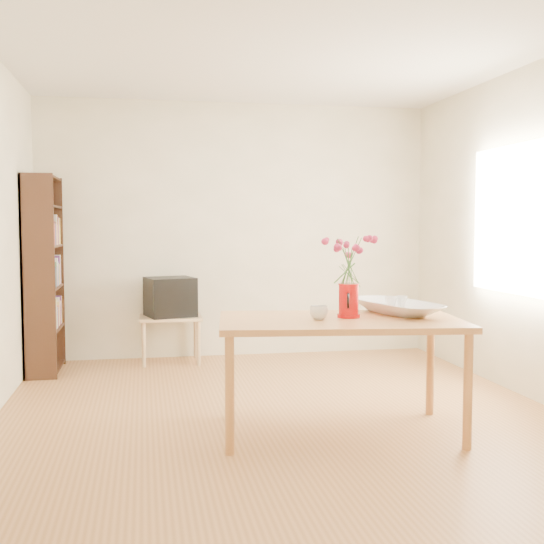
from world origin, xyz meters
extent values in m
plane|color=#9E6938|center=(0.00, 0.00, 0.00)|extent=(4.50, 4.50, 0.00)
plane|color=white|center=(0.00, 0.00, 2.60)|extent=(4.50, 4.50, 0.00)
plane|color=beige|center=(0.00, 2.25, 1.30)|extent=(4.00, 0.00, 4.00)
plane|color=beige|center=(0.00, -2.25, 1.30)|extent=(4.00, 0.00, 4.00)
plane|color=beige|center=(2.00, 0.00, 1.30)|extent=(0.00, 4.50, 4.50)
plane|color=white|center=(1.98, 0.30, 1.40)|extent=(0.00, 1.30, 1.30)
cube|color=#B3733D|center=(0.29, -0.52, 0.73)|extent=(1.65, 1.07, 0.04)
cylinder|color=#B3733D|center=(-0.46, -0.81, 0.35)|extent=(0.06, 0.06, 0.71)
cylinder|color=#B3733D|center=(0.96, -0.99, 0.35)|extent=(0.06, 0.06, 0.71)
cylinder|color=#B3733D|center=(-0.37, -0.05, 0.35)|extent=(0.06, 0.06, 0.71)
cylinder|color=#B3733D|center=(1.05, -0.23, 0.35)|extent=(0.06, 0.06, 0.71)
cube|color=tan|center=(-0.70, 1.97, 0.45)|extent=(0.60, 0.45, 0.03)
cylinder|color=tan|center=(-0.96, 1.78, 0.22)|extent=(0.04, 0.04, 0.43)
cylinder|color=tan|center=(-0.44, 1.78, 0.22)|extent=(0.04, 0.04, 0.43)
cylinder|color=tan|center=(-0.96, 2.15, 0.22)|extent=(0.04, 0.04, 0.43)
cylinder|color=tan|center=(-0.44, 2.15, 0.22)|extent=(0.04, 0.04, 0.43)
cube|color=black|center=(-1.85, 1.41, 0.90)|extent=(0.28, 0.02, 1.80)
cube|color=black|center=(-1.85, 2.09, 0.90)|extent=(0.28, 0.03, 1.80)
cube|color=black|center=(-1.98, 1.75, 0.90)|extent=(0.02, 0.70, 1.80)
cube|color=black|center=(-1.85, 1.75, 0.04)|extent=(0.27, 0.65, 0.02)
cube|color=black|center=(-1.85, 1.75, 0.40)|extent=(0.27, 0.65, 0.02)
cube|color=black|center=(-1.85, 1.75, 0.78)|extent=(0.27, 0.65, 0.02)
cube|color=black|center=(-1.85, 1.75, 1.16)|extent=(0.27, 0.65, 0.02)
cube|color=black|center=(-1.85, 1.75, 1.52)|extent=(0.27, 0.65, 0.02)
cube|color=black|center=(-1.85, 1.75, 1.78)|extent=(0.27, 0.65, 0.02)
cylinder|color=red|center=(0.36, -0.48, 0.86)|extent=(0.13, 0.13, 0.21)
cylinder|color=red|center=(0.36, -0.48, 0.76)|extent=(0.15, 0.15, 0.02)
cylinder|color=red|center=(0.36, -0.48, 0.97)|extent=(0.14, 0.14, 0.01)
cone|color=red|center=(0.38, -0.53, 0.94)|extent=(0.06, 0.08, 0.06)
torus|color=black|center=(0.34, -0.40, 0.87)|extent=(0.05, 0.10, 0.10)
imported|color=white|center=(0.15, -0.54, 0.79)|extent=(0.12, 0.12, 0.09)
imported|color=white|center=(0.74, -0.36, 1.00)|extent=(0.65, 0.65, 0.50)
imported|color=white|center=(0.70, -0.36, 0.95)|extent=(0.09, 0.09, 0.06)
imported|color=white|center=(0.78, -0.34, 0.95)|extent=(0.08, 0.08, 0.06)
cube|color=black|center=(-0.70, 1.97, 0.65)|extent=(0.52, 0.50, 0.38)
cube|color=black|center=(-0.70, 2.04, 0.67)|extent=(0.35, 0.29, 0.27)
cube|color=black|center=(-0.70, 1.76, 0.67)|extent=(0.33, 0.10, 0.27)
camera|label=1|loc=(-0.95, -4.73, 1.36)|focal=45.00mm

